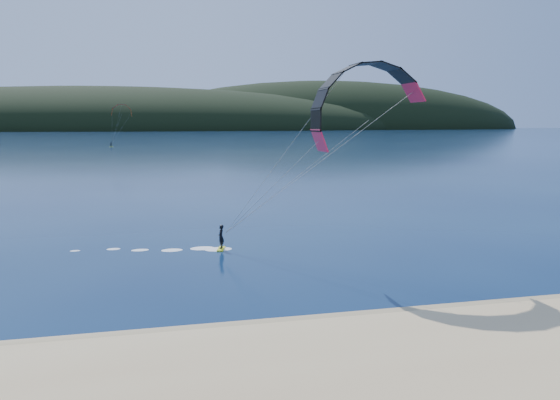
# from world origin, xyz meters

# --- Properties ---
(ground) EXTENTS (1800.00, 1800.00, 0.00)m
(ground) POSITION_xyz_m (0.00, 0.00, 0.00)
(ground) COLOR #081A3E
(ground) RESTS_ON ground
(wet_sand) EXTENTS (220.00, 2.50, 0.10)m
(wet_sand) POSITION_xyz_m (0.00, 4.50, 0.05)
(wet_sand) COLOR #968457
(wet_sand) RESTS_ON ground
(headland) EXTENTS (1200.00, 310.00, 140.00)m
(headland) POSITION_xyz_m (0.63, 745.28, 0.00)
(headland) COLOR black
(headland) RESTS_ON ground
(kitesurfer_near) EXTENTS (23.06, 9.65, 13.80)m
(kitesurfer_near) POSITION_xyz_m (8.68, 14.17, 8.88)
(kitesurfer_near) COLOR #C9DA19
(kitesurfer_near) RESTS_ON ground
(kitesurfer_far) EXTENTS (9.17, 8.52, 14.24)m
(kitesurfer_far) POSITION_xyz_m (-14.10, 193.83, 12.03)
(kitesurfer_far) COLOR #C9DA19
(kitesurfer_far) RESTS_ON ground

